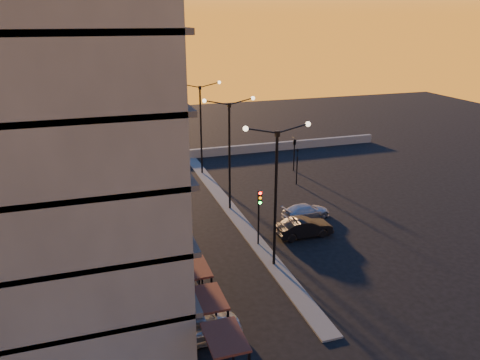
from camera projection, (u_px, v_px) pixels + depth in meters
name	position (u px, v px, depth m)	size (l,w,h in m)	color
ground	(274.00, 265.00, 30.84)	(120.00, 120.00, 0.00)	black
sidewalk_west	(106.00, 260.00, 31.34)	(5.00, 40.00, 0.12)	#535350
median	(230.00, 208.00, 39.79)	(1.20, 36.00, 0.12)	#535350
parapet	(207.00, 152.00, 54.59)	(44.00, 0.50, 1.00)	slate
building	(13.00, 94.00, 22.84)	(14.35, 17.08, 25.00)	#636057
streetlamp_near	(276.00, 186.00, 28.99)	(4.32, 0.32, 9.51)	black
streetlamp_mid	(229.00, 146.00, 37.96)	(4.32, 0.32, 9.51)	black
streetlamp_far	(201.00, 121.00, 46.94)	(4.32, 0.32, 9.51)	black
traffic_light_main	(259.00, 209.00, 32.46)	(0.28, 0.44, 4.25)	black
signal_east_a	(297.00, 165.00, 45.10)	(0.13, 0.16, 3.60)	black
signal_east_b	(295.00, 142.00, 48.74)	(0.42, 1.99, 3.60)	black
car_hatchback	(197.00, 328.00, 23.41)	(1.84, 4.58, 1.56)	#9CA0A3
car_sedan	(304.00, 227.00, 34.71)	(1.49, 4.28, 1.41)	black
car_wagon	(306.00, 211.00, 37.92)	(1.64, 4.04, 1.17)	#A9ABB1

